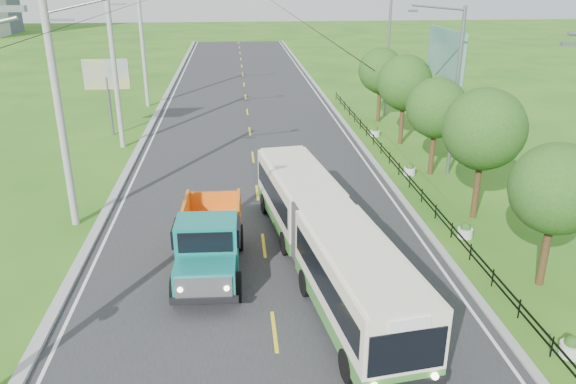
{
  "coord_description": "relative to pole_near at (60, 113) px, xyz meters",
  "views": [
    {
      "loc": [
        -0.99,
        -14.8,
        10.55
      ],
      "look_at": [
        1.12,
        7.16,
        1.9
      ],
      "focal_mm": 35.0,
      "sensor_mm": 36.0,
      "label": 1
    }
  ],
  "objects": [
    {
      "name": "planter_near",
      "position": [
        16.86,
        -3.0,
        -4.81
      ],
      "size": [
        0.64,
        0.64,
        0.67
      ],
      "color": "silver",
      "rests_on": "ground"
    },
    {
      "name": "curb_right",
      "position": [
        15.41,
        11.0,
        -5.04
      ],
      "size": [
        0.3,
        120.0,
        0.1
      ],
      "primitive_type": "cube",
      "color": "#9E9E99",
      "rests_on": "ground"
    },
    {
      "name": "tree_fifth",
      "position": [
        18.12,
        11.14,
        -1.24
      ],
      "size": [
        3.48,
        3.52,
        5.8
      ],
      "color": "#382314",
      "rests_on": "ground"
    },
    {
      "name": "road",
      "position": [
        8.26,
        11.0,
        -5.08
      ],
      "size": [
        14.0,
        120.0,
        0.02
      ],
      "primitive_type": "cube",
      "color": "#28282B",
      "rests_on": "ground"
    },
    {
      "name": "ground",
      "position": [
        8.26,
        -9.0,
        -5.09
      ],
      "size": [
        240.0,
        240.0,
        0.0
      ],
      "primitive_type": "plane",
      "color": "#265E16",
      "rests_on": "ground"
    },
    {
      "name": "billboard_left",
      "position": [
        -1.24,
        15.0,
        -1.23
      ],
      "size": [
        3.0,
        0.2,
        5.2
      ],
      "color": "slate",
      "rests_on": "ground"
    },
    {
      "name": "tree_back",
      "position": [
        18.12,
        17.14,
        -1.44
      ],
      "size": [
        3.3,
        3.36,
        5.5
      ],
      "color": "#382314",
      "rests_on": "ground"
    },
    {
      "name": "pole_mid",
      "position": [
        0.0,
        12.0,
        0.0
      ],
      "size": [
        3.51,
        0.32,
        10.0
      ],
      "color": "gray",
      "rests_on": "ground"
    },
    {
      "name": "dump_truck",
      "position": [
        6.16,
        -4.97,
        -3.67
      ],
      "size": [
        2.54,
        6.08,
        2.52
      ],
      "rotation": [
        0.0,
        0.0,
        -0.03
      ],
      "color": "#13756F",
      "rests_on": "ground"
    },
    {
      "name": "tree_second",
      "position": [
        18.12,
        -6.86,
        -1.57
      ],
      "size": [
        3.18,
        3.26,
        5.3
      ],
      "color": "#382314",
      "rests_on": "ground"
    },
    {
      "name": "centre_dash",
      "position": [
        8.26,
        -9.0,
        -5.07
      ],
      "size": [
        0.12,
        2.2,
        0.0
      ],
      "primitive_type": "cube",
      "color": "yellow",
      "rests_on": "road"
    },
    {
      "name": "edge_line_left",
      "position": [
        1.61,
        11.0,
        -5.07
      ],
      "size": [
        0.12,
        120.0,
        0.0
      ],
      "primitive_type": "cube",
      "color": "silver",
      "rests_on": "road"
    },
    {
      "name": "pole_far",
      "position": [
        0.0,
        24.0,
        0.0
      ],
      "size": [
        3.51,
        0.32,
        10.0
      ],
      "color": "gray",
      "rests_on": "ground"
    },
    {
      "name": "streetlight_far",
      "position": [
        18.9,
        19.0,
        -0.19
      ],
      "size": [
        3.02,
        0.2,
        9.07
      ],
      "color": "slate",
      "rests_on": "ground"
    },
    {
      "name": "edge_line_right",
      "position": [
        14.91,
        11.0,
        -5.07
      ],
      "size": [
        0.12,
        120.0,
        0.0
      ],
      "primitive_type": "cube",
      "color": "silver",
      "rests_on": "road"
    },
    {
      "name": "planter_far",
      "position": [
        16.86,
        13.0,
        -4.81
      ],
      "size": [
        0.64,
        0.64,
        0.67
      ],
      "color": "silver",
      "rests_on": "ground"
    },
    {
      "name": "bus",
      "position": [
        10.38,
        -5.48,
        -3.43
      ],
      "size": [
        4.22,
        14.54,
        2.77
      ],
      "rotation": [
        0.0,
        0.0,
        0.14
      ],
      "color": "#3D7F32",
      "rests_on": "ground"
    },
    {
      "name": "planter_mid",
      "position": [
        16.86,
        5.0,
        -4.81
      ],
      "size": [
        0.64,
        0.64,
        0.67
      ],
      "color": "silver",
      "rests_on": "ground"
    },
    {
      "name": "curb_left",
      "position": [
        1.06,
        11.0,
        -5.02
      ],
      "size": [
        0.4,
        120.0,
        0.15
      ],
      "primitive_type": "cube",
      "color": "#9E9E99",
      "rests_on": "ground"
    },
    {
      "name": "billboard_right",
      "position": [
        20.56,
        11.0,
        0.25
      ],
      "size": [
        0.24,
        6.0,
        7.3
      ],
      "color": "slate",
      "rests_on": "ground"
    },
    {
      "name": "tree_third",
      "position": [
        18.12,
        -0.86,
        -1.11
      ],
      "size": [
        3.6,
        3.62,
        6.0
      ],
      "color": "#382314",
      "rests_on": "ground"
    },
    {
      "name": "railing_right",
      "position": [
        16.26,
        5.0,
        -4.79
      ],
      "size": [
        0.04,
        40.0,
        0.6
      ],
      "primitive_type": "cube",
      "color": "black",
      "rests_on": "ground"
    },
    {
      "name": "pole_near",
      "position": [
        0.0,
        0.0,
        0.0
      ],
      "size": [
        3.51,
        0.32,
        10.0
      ],
      "color": "gray",
      "rests_on": "ground"
    },
    {
      "name": "tree_fourth",
      "position": [
        18.12,
        5.14,
        -1.51
      ],
      "size": [
        3.24,
        3.31,
        5.4
      ],
      "color": "#382314",
      "rests_on": "ground"
    },
    {
      "name": "streetlight_mid",
      "position": [
        18.9,
        5.0,
        -0.19
      ],
      "size": [
        3.02,
        0.2,
        9.07
      ],
      "color": "slate",
      "rests_on": "ground"
    },
    {
      "name": "planter_front",
      "position": [
        16.86,
        -11.0,
        -4.81
      ],
      "size": [
        0.64,
        0.64,
        0.67
      ],
      "color": "silver",
      "rests_on": "ground"
    }
  ]
}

